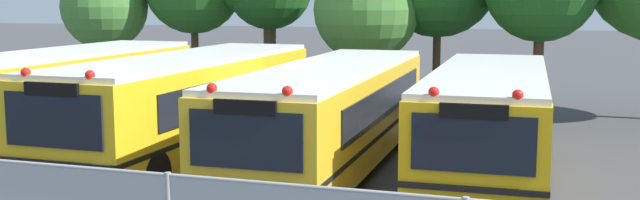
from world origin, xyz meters
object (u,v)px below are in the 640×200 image
at_px(school_bus_2, 332,113).
at_px(tree_0, 105,7).
at_px(school_bus_3, 489,119).
at_px(tree_3, 367,8).
at_px(school_bus_0, 64,96).
at_px(school_bus_1, 189,102).

height_order(school_bus_2, tree_0, tree_0).
relative_size(school_bus_3, tree_3, 1.74).
distance_m(school_bus_0, school_bus_1, 3.63).
height_order(school_bus_2, school_bus_3, school_bus_2).
xyz_separation_m(school_bus_1, school_bus_2, (3.73, -0.14, -0.06)).
bearing_deg(tree_3, school_bus_3, -60.18).
xyz_separation_m(school_bus_0, tree_3, (5.89, 8.89, 2.20)).
relative_size(school_bus_1, school_bus_2, 0.98).
distance_m(school_bus_1, school_bus_2, 3.73).
distance_m(school_bus_0, tree_0, 9.62).
bearing_deg(school_bus_0, school_bus_3, -178.88).
height_order(school_bus_1, school_bus_3, school_bus_1).
height_order(school_bus_1, school_bus_2, school_bus_1).
height_order(school_bus_1, tree_3, tree_3).
height_order(school_bus_3, tree_0, tree_0).
height_order(school_bus_1, tree_0, tree_0).
bearing_deg(tree_3, school_bus_0, -123.52).
relative_size(school_bus_0, school_bus_1, 0.93).
relative_size(school_bus_2, tree_0, 2.00).
relative_size(school_bus_1, school_bus_3, 1.09).
xyz_separation_m(school_bus_3, tree_0, (-15.14, 8.04, 2.29)).
relative_size(school_bus_2, school_bus_3, 1.12).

